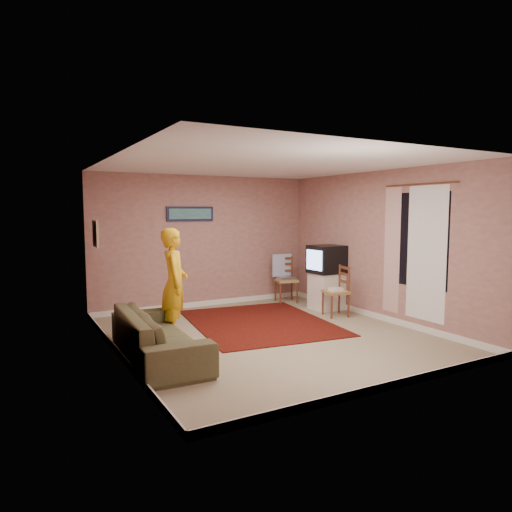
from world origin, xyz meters
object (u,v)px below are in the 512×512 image
tv_cabinet (327,291)px  crt_tv (327,259)px  chair_a (286,275)px  chair_b (336,286)px  sofa (158,335)px  person (174,283)px

tv_cabinet → crt_tv: size_ratio=1.10×
tv_cabinet → chair_a: bearing=108.2°
chair_b → tv_cabinet: bearing=169.9°
tv_cabinet → crt_tv: bearing=-177.6°
tv_cabinet → sofa: tv_cabinet is taller
tv_cabinet → crt_tv: 0.62m
chair_a → person: person is taller
tv_cabinet → person: person is taller
crt_tv → person: (-3.23, -0.49, -0.15)m
chair_b → sofa: chair_b is taller
chair_b → chair_a: bearing=-164.8°
tv_cabinet → chair_b: chair_b is taller
tv_cabinet → chair_b: (-0.21, -0.54, 0.20)m
crt_tv → sofa: size_ratio=0.30×
crt_tv → chair_a: size_ratio=1.26×
chair_a → sofa: size_ratio=0.24×
chair_a → tv_cabinet: bearing=-57.4°
sofa → chair_b: bearing=-74.7°
crt_tv → chair_a: crt_tv is taller
chair_a → chair_b: bearing=-71.7°
tv_cabinet → chair_a: (-0.31, 0.96, 0.22)m
sofa → person: 1.12m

